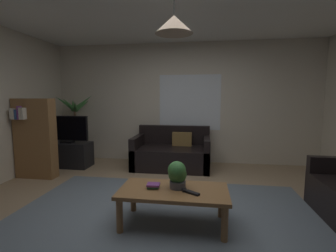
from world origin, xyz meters
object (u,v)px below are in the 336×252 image
Objects in this scene: remote_on_table_0 at (184,189)px; tv_stand at (69,154)px; pendant_lamp at (174,24)px; potted_palm_corner at (76,131)px; coffee_table at (174,194)px; remote_on_table_1 at (192,193)px; bookshelf_corner at (35,138)px; tv at (67,129)px; couch_under_window at (172,154)px; book_on_table_1 at (153,185)px; book_on_table_0 at (153,187)px; potted_plant_on_table at (177,174)px.

remote_on_table_0 is 0.18× the size of tv_stand.
pendant_lamp reaches higher than tv_stand.
potted_palm_corner is (-2.63, 2.43, 0.25)m from remote_on_table_0.
coffee_table is at bearing -39.06° from tv_stand.
bookshelf_corner is at bearing 97.80° from remote_on_table_1.
potted_palm_corner is 3.81m from pendant_lamp.
tv_stand is 0.64m from potted_palm_corner.
couch_under_window is at bearing 7.16° from tv.
book_on_table_0 is at bearing 148.12° from book_on_table_1.
tv is (-2.46, 1.91, 0.21)m from potted_plant_on_table.
couch_under_window is at bearing 92.18° from book_on_table_1.
bookshelf_corner reaches higher than remote_on_table_1.
remote_on_table_0 is 0.18× the size of tv.
remote_on_table_0 is 3.01m from bookshelf_corner.
tv reaches higher than remote_on_table_1.
bookshelf_corner reaches higher than potted_plant_on_table.
coffee_table is 8.47× the size of book_on_table_1.
tv_stand is 0.88m from bookshelf_corner.
book_on_table_0 is 0.89× the size of book_on_table_1.
book_on_table_1 is at bearing 110.51° from remote_on_table_1.
coffee_table is at bearing 97.83° from remote_on_table_1.
tv_stand is (-2.64, 2.07, -0.17)m from remote_on_table_1.
remote_on_table_0 is 3.59m from potted_palm_corner.
pendant_lamp is at bearing -9.91° from remote_on_table_0.
bookshelf_corner reaches higher than tv.
book_on_table_0 is 0.31m from potted_plant_on_table.
pendant_lamp is (0.23, 0.00, 1.71)m from book_on_table_1.
remote_on_table_0 is at bearing 76.13° from remote_on_table_1.
coffee_table is 2.92m from bookshelf_corner.
couch_under_window is 4.86× the size of potted_plant_on_table.
potted_plant_on_table is 0.35× the size of tv.
tv is (-0.00, -0.02, 0.53)m from tv_stand.
pendant_lamp is (2.43, -1.95, 1.38)m from tv.
tv_stand is at bearing 138.11° from book_on_table_0.
remote_on_table_0 is at bearing 3.01° from coffee_table.
pendant_lamp is (0.31, -2.21, 1.89)m from couch_under_window.
tv_stand is 1.01× the size of tv.
pendant_lamp is at bearing 97.83° from remote_on_table_1.
couch_under_window reaches higher than remote_on_table_1.
coffee_table is at bearing -44.10° from potted_palm_corner.
potted_palm_corner reaches higher than remote_on_table_0.
tv_stand is at bearing 138.14° from book_on_table_1.
bookshelf_corner is at bearing 154.52° from coffee_table.
potted_palm_corner is (-2.52, 2.44, 0.32)m from coffee_table.
couch_under_window is 2.13m from tv_stand.
remote_on_table_0 is 0.15m from remote_on_table_1.
potted_palm_corner reaches higher than coffee_table.
pendant_lamp reaches higher than book_on_table_1.
book_on_table_1 is 0.45× the size of potted_plant_on_table.
potted_palm_corner is at bearing 80.34° from remote_on_table_1.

